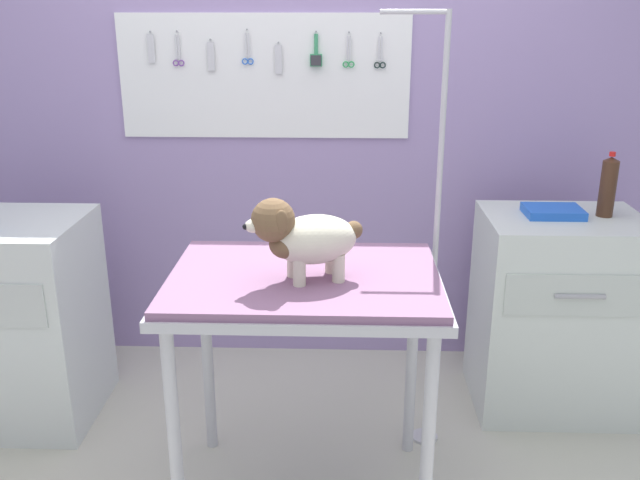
% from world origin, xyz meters
% --- Properties ---
extents(rear_wall_panel, '(4.00, 0.11, 2.30)m').
position_xyz_m(rear_wall_panel, '(-0.00, 1.28, 1.16)').
color(rear_wall_panel, '#9780B5').
rests_on(rear_wall_panel, ground).
extents(grooming_table, '(0.94, 0.68, 0.89)m').
position_xyz_m(grooming_table, '(0.11, 0.10, 0.80)').
color(grooming_table, '#B7B7BC').
rests_on(grooming_table, ground).
extents(grooming_arm, '(0.30, 0.11, 1.74)m').
position_xyz_m(grooming_arm, '(0.59, 0.46, 0.82)').
color(grooming_arm, '#B7B7BC').
rests_on(grooming_arm, ground).
extents(dog, '(0.39, 0.26, 0.29)m').
position_xyz_m(dog, '(0.11, 0.04, 1.04)').
color(dog, beige).
rests_on(dog, grooming_table).
extents(cabinet_right, '(0.68, 0.54, 0.90)m').
position_xyz_m(cabinet_right, '(1.19, 0.78, 0.45)').
color(cabinet_right, silver).
rests_on(cabinet_right, ground).
extents(soda_bottle, '(0.07, 0.07, 0.28)m').
position_xyz_m(soda_bottle, '(1.36, 0.80, 1.03)').
color(soda_bottle, '#422819').
rests_on(soda_bottle, cabinet_right).
extents(supply_tray, '(0.24, 0.18, 0.04)m').
position_xyz_m(supply_tray, '(1.14, 0.80, 0.92)').
color(supply_tray, blue).
rests_on(supply_tray, cabinet_right).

